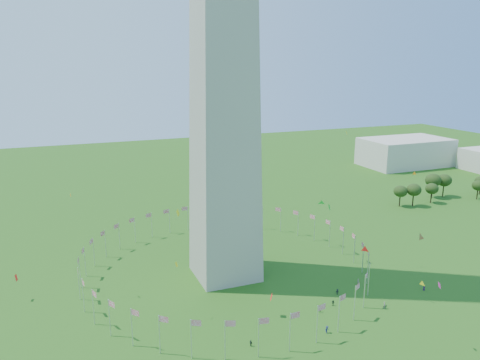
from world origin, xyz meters
name	(u,v)px	position (x,y,z in m)	size (l,w,h in m)	color
flag_ring	(225,260)	(0.00, 50.00, 4.50)	(80.24, 80.24, 9.00)	silver
gov_building_east_a	(405,152)	(150.00, 150.00, 8.00)	(50.00, 30.00, 16.00)	beige
kites_aloft	(328,239)	(16.68, 22.98, 18.46)	(108.08, 72.30, 39.94)	green
tree_line_east	(438,190)	(113.51, 85.89, 4.81)	(52.73, 15.67, 10.92)	#2B4818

